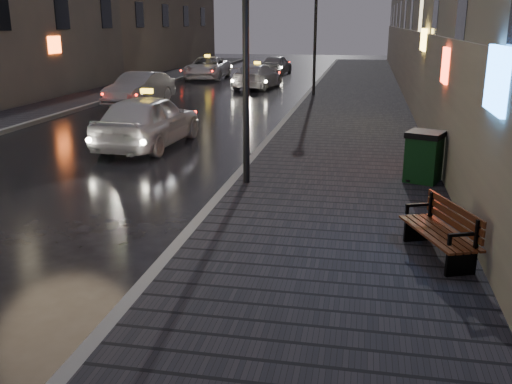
# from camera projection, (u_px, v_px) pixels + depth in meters

# --- Properties ---
(ground) EXTENTS (120.00, 120.00, 0.00)m
(ground) POSITION_uv_depth(u_px,v_px,m) (12.00, 309.00, 7.35)
(ground) COLOR black
(ground) RESTS_ON ground
(sidewalk) EXTENTS (4.60, 58.00, 0.15)m
(sidewalk) POSITION_uv_depth(u_px,v_px,m) (356.00, 100.00, 26.38)
(sidewalk) COLOR black
(sidewalk) RESTS_ON ground
(curb) EXTENTS (0.20, 58.00, 0.15)m
(curb) POSITION_uv_depth(u_px,v_px,m) (304.00, 99.00, 26.81)
(curb) COLOR slate
(curb) RESTS_ON ground
(sidewalk_far) EXTENTS (2.40, 58.00, 0.15)m
(sidewalk_far) POSITION_uv_depth(u_px,v_px,m) (102.00, 94.00, 28.65)
(sidewalk_far) COLOR black
(sidewalk_far) RESTS_ON ground
(curb_far) EXTENTS (0.20, 58.00, 0.15)m
(curb_far) POSITION_uv_depth(u_px,v_px,m) (126.00, 95.00, 28.42)
(curb_far) COLOR slate
(curb_far) RESTS_ON ground
(lamp_near) EXTENTS (0.36, 0.36, 5.28)m
(lamp_near) POSITION_uv_depth(u_px,v_px,m) (246.00, 25.00, 11.66)
(lamp_near) COLOR black
(lamp_near) RESTS_ON sidewalk
(lamp_far) EXTENTS (0.36, 0.36, 5.28)m
(lamp_far) POSITION_uv_depth(u_px,v_px,m) (316.00, 23.00, 26.71)
(lamp_far) COLOR black
(lamp_far) RESTS_ON sidewalk
(bench) EXTENTS (1.11, 1.71, 0.83)m
(bench) POSITION_uv_depth(u_px,v_px,m) (443.00, 231.00, 8.52)
(bench) COLOR black
(bench) RESTS_ON sidewalk
(trash_bin) EXTENTS (0.95, 0.95, 1.12)m
(trash_bin) POSITION_uv_depth(u_px,v_px,m) (424.00, 156.00, 12.55)
(trash_bin) COLOR black
(trash_bin) RESTS_ON sidewalk
(taxi_near) EXTENTS (2.10, 4.69, 1.56)m
(taxi_near) POSITION_uv_depth(u_px,v_px,m) (148.00, 120.00, 16.75)
(taxi_near) COLOR silver
(taxi_near) RESTS_ON ground
(car_left_mid) EXTENTS (1.99, 4.41, 1.40)m
(car_left_mid) POSITION_uv_depth(u_px,v_px,m) (140.00, 89.00, 25.40)
(car_left_mid) COLOR gray
(car_left_mid) RESTS_ON ground
(taxi_mid) EXTENTS (2.45, 4.77, 1.32)m
(taxi_mid) POSITION_uv_depth(u_px,v_px,m) (257.00, 76.00, 31.58)
(taxi_mid) COLOR silver
(taxi_mid) RESTS_ON ground
(taxi_far) EXTENTS (2.54, 5.12, 1.39)m
(taxi_far) POSITION_uv_depth(u_px,v_px,m) (208.00, 68.00, 36.99)
(taxi_far) COLOR silver
(taxi_far) RESTS_ON ground
(car_far) EXTENTS (1.89, 4.04, 1.34)m
(car_far) POSITION_uv_depth(u_px,v_px,m) (277.00, 64.00, 40.27)
(car_far) COLOR #96979E
(car_far) RESTS_ON ground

